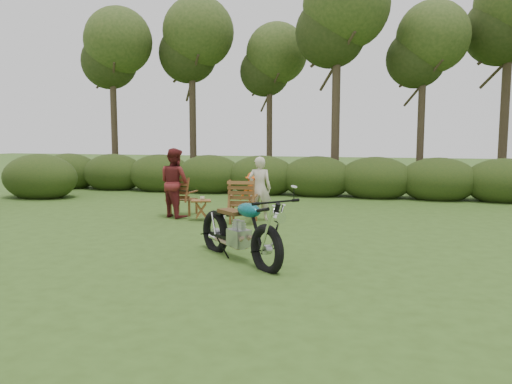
% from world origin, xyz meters
% --- Properties ---
extents(ground, '(80.00, 80.00, 0.00)m').
position_xyz_m(ground, '(0.00, 0.00, 0.00)').
color(ground, '#324D19').
rests_on(ground, ground).
extents(tree_line, '(22.52, 11.62, 8.14)m').
position_xyz_m(tree_line, '(0.50, 9.74, 3.81)').
color(tree_line, '#3D2F21').
rests_on(tree_line, ground).
extents(motorcycle, '(2.35, 2.22, 1.34)m').
position_xyz_m(motorcycle, '(0.03, -0.34, 0.00)').
color(motorcycle, '#0B8B95').
rests_on(motorcycle, ground).
extents(lawn_chair_right, '(0.82, 0.82, 1.05)m').
position_xyz_m(lawn_chair_right, '(-0.93, 3.14, 0.00)').
color(lawn_chair_right, brown).
rests_on(lawn_chair_right, ground).
extents(lawn_chair_left, '(0.71, 0.71, 1.00)m').
position_xyz_m(lawn_chair_left, '(-2.82, 3.89, 0.00)').
color(lawn_chair_left, '#5A2E16').
rests_on(lawn_chair_left, ground).
extents(side_table, '(0.61, 0.57, 0.51)m').
position_xyz_m(side_table, '(-2.04, 3.18, 0.26)').
color(side_table, brown).
rests_on(side_table, ground).
extents(cup, '(0.15, 0.15, 0.09)m').
position_xyz_m(cup, '(-2.01, 3.19, 0.56)').
color(cup, beige).
rests_on(cup, side_table).
extents(adult_a, '(0.63, 0.46, 1.59)m').
position_xyz_m(adult_a, '(-0.65, 3.63, 0.00)').
color(adult_a, beige).
rests_on(adult_a, ground).
extents(adult_b, '(1.09, 1.02, 1.79)m').
position_xyz_m(adult_b, '(-2.87, 3.46, 0.00)').
color(adult_b, maroon).
rests_on(adult_b, ground).
extents(child, '(0.77, 0.50, 1.13)m').
position_xyz_m(child, '(-1.07, 4.49, 0.00)').
color(child, '#E45515').
rests_on(child, ground).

